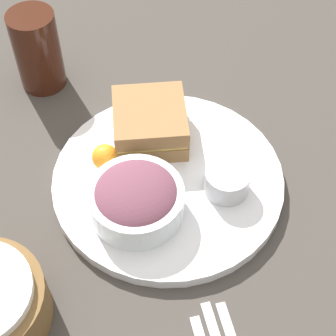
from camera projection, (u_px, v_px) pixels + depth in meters
name	position (u px, v px, depth m)	size (l,w,h in m)	color
ground_plane	(168.00, 184.00, 0.81)	(4.00, 4.00, 0.00)	#3D3833
plate	(168.00, 180.00, 0.80)	(0.33, 0.33, 0.02)	silver
sandwich	(152.00, 122.00, 0.82)	(0.13, 0.13, 0.06)	olive
salad_bowl	(136.00, 199.00, 0.74)	(0.13, 0.13, 0.06)	white
dressing_cup	(227.00, 181.00, 0.77)	(0.06, 0.06, 0.04)	#B7B7BC
orange_wedge	(105.00, 157.00, 0.79)	(0.04, 0.04, 0.04)	orange
drink_glass	(37.00, 50.00, 0.89)	(0.07, 0.07, 0.13)	#38190F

